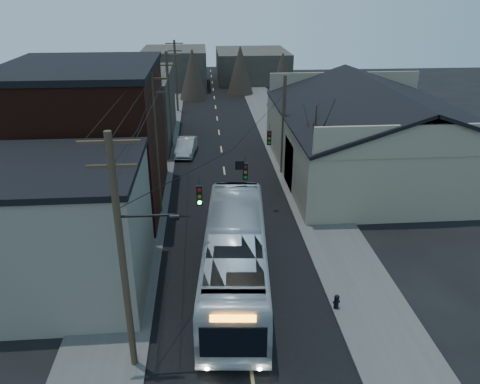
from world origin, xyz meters
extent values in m
cube|color=black|center=(0.00, 30.00, 0.01)|extent=(9.00, 110.00, 0.02)
cube|color=#474744|center=(-6.50, 30.00, 0.06)|extent=(4.00, 110.00, 0.12)
cube|color=#474744|center=(6.50, 30.00, 0.06)|extent=(4.00, 110.00, 0.12)
cube|color=slate|center=(-9.00, 9.00, 3.50)|extent=(8.00, 8.00, 7.00)
cube|color=black|center=(-10.00, 20.00, 5.00)|extent=(10.00, 12.00, 10.00)
cube|color=#332E29|center=(-9.50, 36.00, 3.50)|extent=(9.00, 14.00, 7.00)
cube|color=gray|center=(13.00, 25.00, 2.50)|extent=(16.00, 20.00, 5.00)
cube|color=black|center=(9.00, 25.00, 6.30)|extent=(8.16, 20.60, 2.86)
cube|color=black|center=(17.00, 25.00, 6.30)|extent=(8.16, 20.60, 2.86)
cube|color=#332E29|center=(-6.00, 65.00, 3.00)|extent=(10.00, 12.00, 6.00)
cube|color=#332E29|center=(7.00, 70.00, 2.50)|extent=(12.00, 14.00, 5.00)
cone|color=black|center=(6.50, 20.00, 3.60)|extent=(0.40, 0.40, 7.20)
cylinder|color=#382B1E|center=(-5.00, 3.00, 5.25)|extent=(0.28, 0.28, 10.50)
cube|color=#382B1E|center=(-5.00, 3.00, 10.10)|extent=(2.20, 0.12, 0.12)
cylinder|color=#382B1E|center=(-5.00, 18.00, 5.00)|extent=(0.28, 0.28, 10.00)
cube|color=#382B1E|center=(-5.00, 18.00, 9.60)|extent=(2.20, 0.12, 0.12)
cylinder|color=#382B1E|center=(-5.00, 33.00, 4.75)|extent=(0.28, 0.28, 9.50)
cube|color=#382B1E|center=(-5.00, 33.00, 9.10)|extent=(2.20, 0.12, 0.12)
cylinder|color=#382B1E|center=(-5.00, 48.00, 4.50)|extent=(0.28, 0.28, 9.00)
cube|color=#382B1E|center=(-5.00, 48.00, 8.60)|extent=(2.20, 0.12, 0.12)
cylinder|color=#382B1E|center=(5.00, 25.00, 4.25)|extent=(0.28, 0.28, 8.50)
cube|color=black|center=(-2.00, 7.50, 5.95)|extent=(0.28, 0.20, 1.00)
cube|color=black|center=(0.60, 12.00, 5.35)|extent=(0.28, 0.20, 1.00)
cube|color=black|center=(2.80, 18.00, 5.45)|extent=(0.28, 0.20, 1.00)
imported|color=silver|center=(-0.24, 8.53, 1.88)|extent=(4.28, 13.75, 3.77)
imported|color=#9EA1A5|center=(-3.47, 30.78, 0.79)|extent=(2.21, 4.94, 1.57)
cylinder|color=black|center=(4.70, 6.03, 0.43)|extent=(0.25, 0.25, 0.62)
sphere|color=black|center=(4.70, 6.03, 0.77)|extent=(0.27, 0.27, 0.27)
cylinder|color=black|center=(4.70, 6.03, 0.48)|extent=(0.38, 0.18, 0.12)
camera|label=1|loc=(-1.69, -12.84, 15.04)|focal=35.00mm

